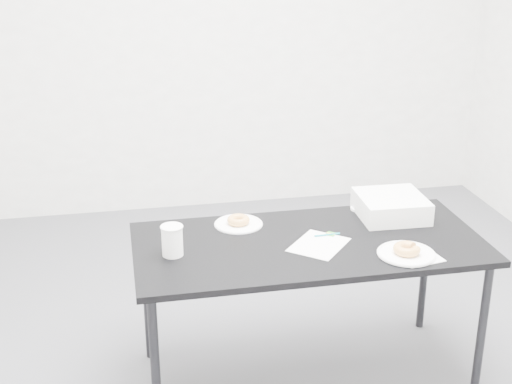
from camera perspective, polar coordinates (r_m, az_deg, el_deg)
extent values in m
plane|color=#454549|center=(3.51, 0.99, -13.01)|extent=(4.00, 4.00, 0.00)
cube|color=white|center=(4.92, -3.99, 13.80)|extent=(4.00, 0.02, 2.70)
cube|color=black|center=(3.06, 4.25, -4.18)|extent=(1.49, 0.70, 0.03)
cylinder|color=black|center=(2.88, -8.05, -13.90)|extent=(0.04, 0.04, 0.65)
cylinder|color=black|center=(3.38, -8.72, -8.25)|extent=(0.04, 0.04, 0.65)
cylinder|color=black|center=(3.23, 17.60, -10.62)|extent=(0.04, 0.04, 0.65)
cylinder|color=black|center=(3.68, 13.33, -6.05)|extent=(0.04, 0.04, 0.65)
cube|color=white|center=(3.03, 5.05, -4.22)|extent=(0.31, 0.31, 0.00)
cube|color=green|center=(3.12, 6.00, -3.36)|extent=(0.06, 0.06, 0.00)
cylinder|color=#0C7889|center=(3.11, 5.71, -3.42)|extent=(0.12, 0.01, 0.01)
cube|color=white|center=(2.99, 12.79, -5.02)|extent=(0.19, 0.19, 0.00)
cylinder|color=white|center=(2.99, 11.94, -4.86)|extent=(0.24, 0.24, 0.01)
torus|color=#D48043|center=(2.98, 11.97, -4.48)|extent=(0.12, 0.12, 0.04)
cylinder|color=white|center=(3.21, -1.41, -2.59)|extent=(0.22, 0.22, 0.01)
torus|color=#D48043|center=(3.20, -1.42, -2.26)|extent=(0.12, 0.12, 0.03)
cylinder|color=white|center=(2.92, -6.72, -3.87)|extent=(0.09, 0.09, 0.13)
cylinder|color=white|center=(3.40, 8.23, -1.32)|extent=(0.08, 0.08, 0.01)
cube|color=white|center=(3.34, 10.74, -1.12)|extent=(0.31, 0.31, 0.10)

